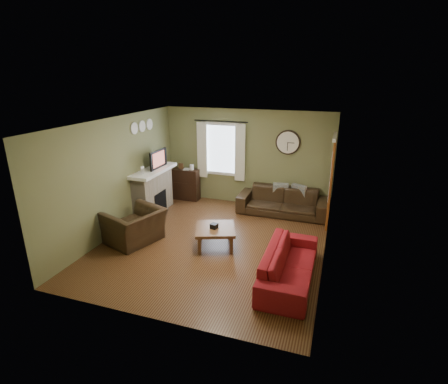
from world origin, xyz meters
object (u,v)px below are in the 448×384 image
(armchair, at_px, (135,226))
(coffee_table, at_px, (215,237))
(bookshelf, at_px, (186,184))
(sofa_brown, at_px, (283,202))
(sofa_red, at_px, (289,264))

(armchair, relative_size, coffee_table, 1.39)
(bookshelf, distance_m, sofa_brown, 2.84)
(armchair, xyz_separation_m, coffee_table, (1.72, 0.35, -0.15))
(sofa_brown, distance_m, sofa_red, 3.09)
(sofa_brown, distance_m, armchair, 3.79)
(sofa_red, distance_m, coffee_table, 1.84)
(bookshelf, bearing_deg, coffee_table, -54.02)
(coffee_table, bearing_deg, sofa_red, -24.45)
(bookshelf, height_order, armchair, bookshelf)
(sofa_brown, bearing_deg, armchair, -136.47)
(bookshelf, bearing_deg, sofa_red, -43.01)
(sofa_red, height_order, coffee_table, sofa_red)
(armchair, height_order, coffee_table, armchair)
(sofa_brown, bearing_deg, sofa_red, -78.08)
(sofa_brown, relative_size, sofa_red, 1.10)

